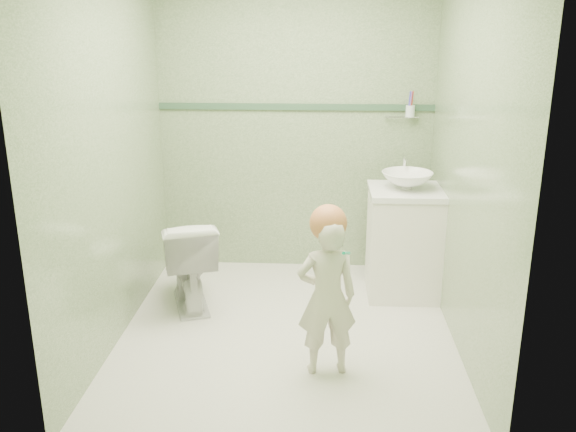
{
  "coord_description": "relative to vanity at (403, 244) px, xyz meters",
  "views": [
    {
      "loc": [
        0.21,
        -3.73,
        2.01
      ],
      "look_at": [
        0.0,
        0.15,
        0.78
      ],
      "focal_mm": 38.73,
      "sensor_mm": 36.0,
      "label": 1
    }
  ],
  "objects": [
    {
      "name": "trim_stripe",
      "position": [
        -0.84,
        0.54,
        0.95
      ],
      "size": [
        2.2,
        0.02,
        0.05
      ],
      "primitive_type": "cube",
      "color": "#34543C",
      "rests_on": "room_shell"
    },
    {
      "name": "vanity",
      "position": [
        0.0,
        0.0,
        0.0
      ],
      "size": [
        0.52,
        0.5,
        0.8
      ],
      "primitive_type": "cube",
      "color": "white",
      "rests_on": "ground"
    },
    {
      "name": "counter",
      "position": [
        0.0,
        0.0,
        0.41
      ],
      "size": [
        0.54,
        0.52,
        0.04
      ],
      "primitive_type": "cube",
      "color": "white",
      "rests_on": "vanity"
    },
    {
      "name": "basin",
      "position": [
        0.0,
        0.0,
        0.49
      ],
      "size": [
        0.37,
        0.37,
        0.13
      ],
      "primitive_type": "imported",
      "color": "white",
      "rests_on": "counter"
    },
    {
      "name": "room_shell",
      "position": [
        -0.84,
        -0.7,
        0.8
      ],
      "size": [
        2.5,
        2.54,
        2.4
      ],
      "color": "gray",
      "rests_on": "ground"
    },
    {
      "name": "toddler",
      "position": [
        -0.58,
        -1.14,
        0.08
      ],
      "size": [
        0.38,
        0.28,
        0.96
      ],
      "primitive_type": "imported",
      "rotation": [
        0.0,
        0.0,
        3.3
      ],
      "color": "beige",
      "rests_on": "ground"
    },
    {
      "name": "teal_toothbrush",
      "position": [
        -0.49,
        -1.26,
        0.4
      ],
      "size": [
        0.11,
        0.14,
        0.08
      ],
      "color": "#049A6C",
      "rests_on": "toddler"
    },
    {
      "name": "cup_holder",
      "position": [
        0.05,
        0.48,
        0.93
      ],
      "size": [
        0.26,
        0.07,
        0.21
      ],
      "color": "silver",
      "rests_on": "room_shell"
    },
    {
      "name": "faucet",
      "position": [
        0.0,
        0.19,
        0.57
      ],
      "size": [
        0.03,
        0.13,
        0.18
      ],
      "color": "silver",
      "rests_on": "counter"
    },
    {
      "name": "ground",
      "position": [
        -0.84,
        -0.7,
        -0.4
      ],
      "size": [
        2.5,
        2.5,
        0.0
      ],
      "primitive_type": "plane",
      "color": "silver",
      "rests_on": "ground"
    },
    {
      "name": "hair_cap",
      "position": [
        -0.58,
        -1.12,
        0.52
      ],
      "size": [
        0.21,
        0.21,
        0.21
      ],
      "primitive_type": "sphere",
      "color": "#C37340",
      "rests_on": "toddler"
    },
    {
      "name": "toilet",
      "position": [
        -1.58,
        -0.29,
        -0.06
      ],
      "size": [
        0.57,
        0.75,
        0.68
      ],
      "primitive_type": "imported",
      "rotation": [
        0.0,
        0.0,
        3.46
      ],
      "color": "white",
      "rests_on": "ground"
    }
  ]
}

